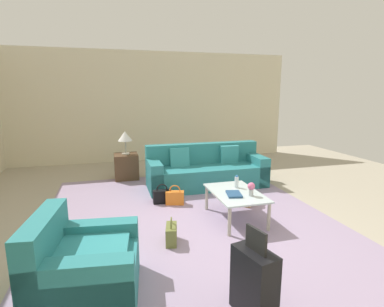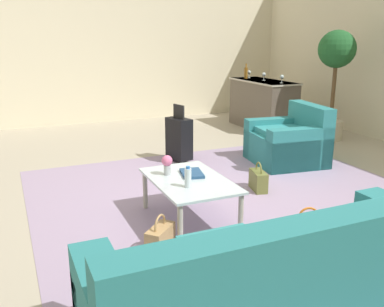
{
  "view_description": "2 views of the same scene",
  "coord_description": "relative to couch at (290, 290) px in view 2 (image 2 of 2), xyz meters",
  "views": [
    {
      "loc": [
        -3.67,
        1.32,
        1.95
      ],
      "look_at": [
        0.51,
        0.17,
        1.07
      ],
      "focal_mm": 28.0,
      "sensor_mm": 36.0,
      "label": 1
    },
    {
      "loc": [
        4.06,
        -2.08,
        1.83
      ],
      "look_at": [
        0.21,
        -0.39,
        0.65
      ],
      "focal_mm": 40.0,
      "sensor_mm": 36.0,
      "label": 2
    }
  ],
  "objects": [
    {
      "name": "coffee_table_book",
      "position": [
        -1.91,
        0.18,
        0.16
      ],
      "size": [
        0.33,
        0.26,
        0.03
      ],
      "primitive_type": "cube",
      "rotation": [
        0.0,
        0.0,
        -0.2
      ],
      "color": "navy",
      "rests_on": "coffee_table"
    },
    {
      "name": "bar_console",
      "position": [
        -5.29,
        3.2,
        0.19
      ],
      "size": [
        1.6,
        0.67,
        0.95
      ],
      "color": "brown",
      "rests_on": "ground"
    },
    {
      "name": "flower_vase",
      "position": [
        -2.01,
        -0.05,
        0.26
      ],
      "size": [
        0.11,
        0.11,
        0.21
      ],
      "color": "#B2B7BC",
      "rests_on": "coffee_table"
    },
    {
      "name": "wine_glass_left_of_centre",
      "position": [
        -5.29,
        3.2,
        0.76
      ],
      "size": [
        0.08,
        0.08,
        0.15
      ],
      "color": "silver",
      "rests_on": "bar_console"
    },
    {
      "name": "water_bottle",
      "position": [
        -1.59,
        0.0,
        0.24
      ],
      "size": [
        0.06,
        0.06,
        0.2
      ],
      "color": "silver",
      "rests_on": "coffee_table"
    },
    {
      "name": "wine_glass_right_of_centre",
      "position": [
        -4.75,
        3.24,
        0.76
      ],
      "size": [
        0.08,
        0.08,
        0.15
      ],
      "color": "silver",
      "rests_on": "bar_console"
    },
    {
      "name": "couch",
      "position": [
        0.0,
        0.0,
        0.0
      ],
      "size": [
        0.88,
        2.47,
        0.88
      ],
      "color": "teal",
      "rests_on": "ground"
    },
    {
      "name": "wine_glass_leftmost",
      "position": [
        -5.84,
        3.2,
        0.76
      ],
      "size": [
        0.08,
        0.08,
        0.15
      ],
      "color": "silver",
      "rests_on": "bar_console"
    },
    {
      "name": "area_rug",
      "position": [
        -1.59,
        0.8,
        -0.3
      ],
      "size": [
        5.2,
        4.4,
        0.01
      ],
      "primitive_type": "cube",
      "color": "#9984A3",
      "rests_on": "ground"
    },
    {
      "name": "handbag_tan",
      "position": [
        -1.29,
        -0.39,
        -0.18
      ],
      "size": [
        0.32,
        0.33,
        0.36
      ],
      "color": "tan",
      "rests_on": "ground"
    },
    {
      "name": "handbag_olive",
      "position": [
        -2.27,
        1.21,
        -0.18
      ],
      "size": [
        0.34,
        0.21,
        0.36
      ],
      "color": "olive",
      "rests_on": "ground"
    },
    {
      "name": "suitcase_black",
      "position": [
        -3.79,
        0.8,
        0.05
      ],
      "size": [
        0.44,
        0.31,
        0.85
      ],
      "color": "black",
      "rests_on": "ground"
    },
    {
      "name": "handbag_orange",
      "position": [
        -0.92,
        0.87,
        -0.18
      ],
      "size": [
        0.22,
        0.35,
        0.36
      ],
      "color": "orange",
      "rests_on": "ground"
    },
    {
      "name": "armchair",
      "position": [
        -3.08,
        2.27,
        -0.01
      ],
      "size": [
        1.07,
        1.05,
        0.85
      ],
      "color": "teal",
      "rests_on": "ground"
    },
    {
      "name": "wine_bottle_amber",
      "position": [
        -5.76,
        3.07,
        0.77
      ],
      "size": [
        0.07,
        0.07,
        0.3
      ],
      "color": "brown",
      "rests_on": "bar_console"
    },
    {
      "name": "ground_plane",
      "position": [
        -2.19,
        0.6,
        -0.31
      ],
      "size": [
        12.0,
        12.0,
        0.0
      ],
      "primitive_type": "plane",
      "color": "#A89E89"
    },
    {
      "name": "handbag_black",
      "position": [
        -0.8,
        1.08,
        -0.18
      ],
      "size": [
        0.16,
        0.33,
        0.36
      ],
      "color": "black",
      "rests_on": "ground"
    },
    {
      "name": "coffee_table",
      "position": [
        -1.79,
        0.1,
        0.09
      ],
      "size": [
        1.1,
        0.71,
        0.45
      ],
      "color": "silver",
      "rests_on": "ground"
    },
    {
      "name": "wall_left",
      "position": [
        -7.25,
        0.6,
        1.24
      ],
      "size": [
        0.12,
        8.0,
        3.1
      ],
      "primitive_type": "cube",
      "color": "beige",
      "rests_on": "ground"
    },
    {
      "name": "potted_ficus",
      "position": [
        -3.99,
        3.8,
        1.0
      ],
      "size": [
        0.64,
        0.64,
        1.9
      ],
      "color": "#BCB299",
      "rests_on": "ground"
    }
  ]
}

